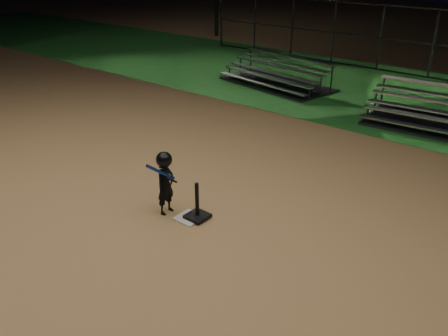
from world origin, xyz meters
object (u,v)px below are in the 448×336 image
bleacher_left (277,80)px  child_batter (165,181)px  home_plate (189,218)px  batting_tee (197,212)px

bleacher_left → child_batter: bearing=-59.5°
home_plate → bleacher_left: bleacher_left is taller
child_batter → bleacher_left: 9.32m
bleacher_left → home_plate: bearing=-56.6°
batting_tee → child_batter: size_ratio=0.57×
batting_tee → child_batter: (-0.60, -0.19, 0.50)m
batting_tee → bleacher_left: (-3.94, 8.50, 0.06)m
home_plate → batting_tee: bearing=35.8°
batting_tee → child_batter: child_batter is taller
batting_tee → bleacher_left: bleacher_left is taller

